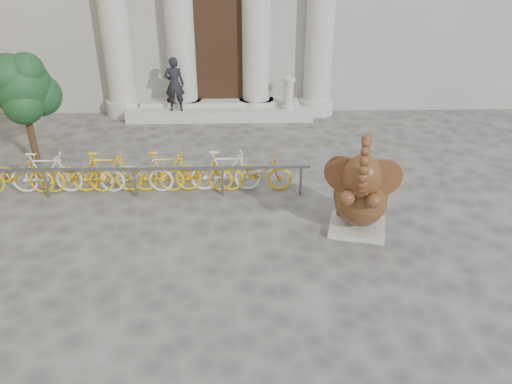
{
  "coord_description": "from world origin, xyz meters",
  "views": [
    {
      "loc": [
        0.74,
        -6.38,
        5.39
      ],
      "look_at": [
        0.97,
        1.88,
        1.1
      ],
      "focal_mm": 35.0,
      "sensor_mm": 36.0,
      "label": 1
    }
  ],
  "objects_px": {
    "elephant_statue": "(360,195)",
    "tree": "(22,88)",
    "pedestrian": "(174,84)",
    "bike_rack": "(136,172)"
  },
  "relations": [
    {
      "from": "elephant_statue",
      "to": "tree",
      "type": "relative_size",
      "value": 0.76
    },
    {
      "from": "tree",
      "to": "pedestrian",
      "type": "bearing_deg",
      "value": 43.95
    },
    {
      "from": "bike_rack",
      "to": "pedestrian",
      "type": "bearing_deg",
      "value": 85.91
    },
    {
      "from": "tree",
      "to": "elephant_statue",
      "type": "bearing_deg",
      "value": -25.08
    },
    {
      "from": "elephant_statue",
      "to": "tree",
      "type": "height_order",
      "value": "tree"
    },
    {
      "from": "bike_rack",
      "to": "tree",
      "type": "distance_m",
      "value": 3.77
    },
    {
      "from": "bike_rack",
      "to": "tree",
      "type": "xyz_separation_m",
      "value": [
        -2.96,
        1.76,
        1.52
      ]
    },
    {
      "from": "tree",
      "to": "pedestrian",
      "type": "height_order",
      "value": "tree"
    },
    {
      "from": "elephant_statue",
      "to": "pedestrian",
      "type": "height_order",
      "value": "elephant_statue"
    },
    {
      "from": "elephant_statue",
      "to": "pedestrian",
      "type": "bearing_deg",
      "value": 137.44
    }
  ]
}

